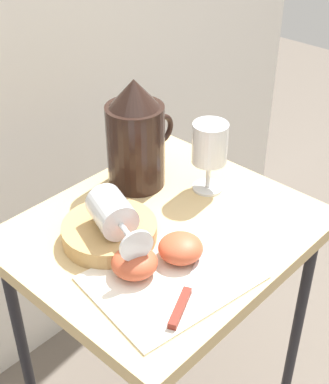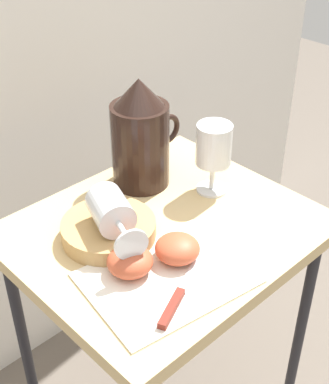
% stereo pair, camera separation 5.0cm
% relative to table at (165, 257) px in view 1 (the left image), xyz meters
% --- Properties ---
extents(table, '(0.56, 0.48, 0.73)m').
position_rel_table_xyz_m(table, '(0.00, 0.00, 0.00)').
color(table, tan).
rests_on(table, ground_plane).
extents(linen_napkin, '(0.30, 0.25, 0.00)m').
position_rel_table_xyz_m(linen_napkin, '(-0.10, -0.11, 0.08)').
color(linen_napkin, silver).
rests_on(linen_napkin, table).
extents(basket_tray, '(0.18, 0.18, 0.03)m').
position_rel_table_xyz_m(basket_tray, '(-0.10, 0.05, 0.09)').
color(basket_tray, tan).
rests_on(basket_tray, table).
extents(pitcher, '(0.17, 0.12, 0.24)m').
position_rel_table_xyz_m(pitcher, '(0.07, 0.15, 0.17)').
color(pitcher, black).
rests_on(pitcher, table).
extents(wine_glass_upright, '(0.07, 0.07, 0.15)m').
position_rel_table_xyz_m(wine_glass_upright, '(0.16, 0.02, 0.18)').
color(wine_glass_upright, silver).
rests_on(wine_glass_upright, table).
extents(wine_glass_tipped_near, '(0.11, 0.16, 0.07)m').
position_rel_table_xyz_m(wine_glass_tipped_near, '(-0.10, 0.03, 0.15)').
color(wine_glass_tipped_near, silver).
rests_on(wine_glass_tipped_near, basket_tray).
extents(apple_half_left, '(0.08, 0.08, 0.04)m').
position_rel_table_xyz_m(apple_half_left, '(-0.13, -0.05, 0.10)').
color(apple_half_left, '#C15133').
rests_on(apple_half_left, linen_napkin).
extents(apple_half_right, '(0.08, 0.08, 0.04)m').
position_rel_table_xyz_m(apple_half_right, '(-0.05, -0.09, 0.10)').
color(apple_half_right, '#C15133').
rests_on(apple_half_right, linen_napkin).
extents(knife, '(0.22, 0.11, 0.01)m').
position_rel_table_xyz_m(knife, '(-0.11, -0.15, 0.09)').
color(knife, silver).
rests_on(knife, linen_napkin).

